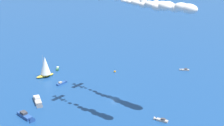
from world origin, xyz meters
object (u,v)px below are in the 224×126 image
motorboat_near_centre (62,83)px  sailboat_offshore (45,67)px  motorboat_far_port (184,70)px  motorboat_outer_ring_a (38,101)px  motorboat_mid_cluster (160,120)px  motorboat_ahead (58,69)px  motorboat_trailing (26,117)px  marker_buoy (115,71)px

motorboat_near_centre → sailboat_offshore: 14.55m
motorboat_far_port → motorboat_outer_ring_a: motorboat_outer_ring_a is taller
motorboat_far_port → motorboat_mid_cluster: motorboat_mid_cluster is taller
motorboat_far_port → motorboat_near_centre: bearing=140.8°
motorboat_far_port → motorboat_ahead: 71.24m
motorboat_far_port → motorboat_trailing: size_ratio=0.50×
sailboat_offshore → motorboat_mid_cluster: sailboat_offshore is taller
motorboat_mid_cluster → marker_buoy: bearing=55.0°
motorboat_trailing → motorboat_mid_cluster: (31.40, -47.61, -0.33)m
motorboat_trailing → motorboat_ahead: 55.42m
motorboat_far_port → motorboat_mid_cluster: size_ratio=0.84×
motorboat_far_port → motorboat_outer_ring_a: 84.66m
motorboat_near_centre → motorboat_trailing: size_ratio=0.59×
motorboat_near_centre → sailboat_offshore: sailboat_offshore is taller
motorboat_mid_cluster → motorboat_outer_ring_a: 56.96m
motorboat_ahead → motorboat_trailing: bearing=-150.5°
motorboat_far_port → sailboat_offshore: (-51.48, 56.87, 5.40)m
motorboat_outer_ring_a → marker_buoy: size_ratio=5.09×
motorboat_near_centre → motorboat_outer_ring_a: bearing=-165.5°
sailboat_offshore → marker_buoy: (26.76, -26.72, -5.43)m
motorboat_outer_ring_a → motorboat_far_port: bearing=-26.4°
sailboat_offshore → motorboat_ahead: 12.52m
motorboat_mid_cluster → sailboat_offshore: bearing=85.6°
sailboat_offshore → motorboat_outer_ring_a: bearing=-141.7°
motorboat_outer_ring_a → sailboat_offshore: bearing=38.3°
motorboat_far_port → marker_buoy: (-24.72, 30.15, -0.03)m
motorboat_trailing → motorboat_outer_ring_a: (12.71, 6.19, 0.05)m
marker_buoy → motorboat_near_centre: bearing=155.0°
motorboat_near_centre → motorboat_trailing: bearing=-161.2°
motorboat_far_port → motorboat_ahead: bearing=124.5°
motorboat_near_centre → motorboat_far_port: size_ratio=1.18×
sailboat_offshore → marker_buoy: size_ratio=6.07×
motorboat_trailing → motorboat_mid_cluster: 57.04m
motorboat_outer_ring_a → marker_buoy: 51.67m
motorboat_far_port → motorboat_trailing: bearing=160.5°
motorboat_ahead → motorboat_mid_cluster: bearing=-102.7°
motorboat_ahead → sailboat_offshore: bearing=-170.6°
sailboat_offshore → motorboat_mid_cluster: size_ratio=2.01×
motorboat_trailing → motorboat_near_centre: bearing=18.8°
motorboat_trailing → motorboat_outer_ring_a: motorboat_outer_ring_a is taller
motorboat_trailing → sailboat_offshore: bearing=34.5°
motorboat_trailing → motorboat_outer_ring_a: size_ratio=1.00×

